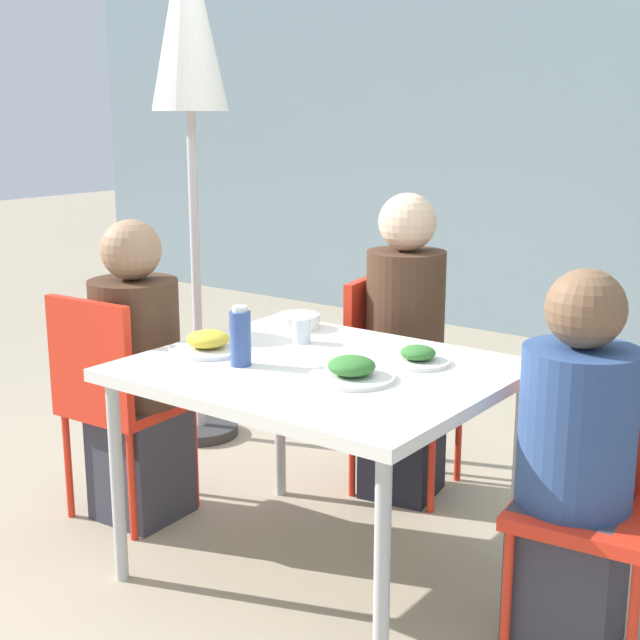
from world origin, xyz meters
name	(u,v)px	position (x,y,z in m)	size (l,w,h in m)	color
ground_plane	(320,574)	(0.00, 0.00, 0.00)	(24.00, 24.00, 0.00)	tan
dining_table	(320,383)	(0.00, 0.00, 0.68)	(1.15, 0.97, 0.74)	silver
chair_left	(113,390)	(-0.87, -0.13, 0.52)	(0.42, 0.42, 0.88)	red
person_left	(137,380)	(-0.83, -0.04, 0.55)	(0.33, 0.33, 1.16)	#383842
chair_right	(599,477)	(0.87, 0.17, 0.52)	(0.44, 0.44, 0.88)	red
person_right	(574,477)	(0.83, 0.08, 0.54)	(0.32, 0.32, 1.13)	#383842
chair_far	(390,366)	(-0.21, 0.77, 0.52)	(0.46, 0.46, 0.88)	red
person_far	(404,353)	(-0.13, 0.73, 0.60)	(0.32, 0.32, 1.23)	black
closed_umbrella	(189,48)	(-1.26, 0.73, 1.80)	(0.36, 0.36, 2.37)	#333333
plate_0	(418,357)	(0.24, 0.20, 0.76)	(0.21, 0.21, 0.06)	white
plate_1	(208,344)	(-0.41, -0.09, 0.77)	(0.27, 0.27, 0.07)	white
plate_2	(352,371)	(0.17, -0.07, 0.77)	(0.27, 0.27, 0.07)	white
bottle	(240,337)	(-0.21, -0.15, 0.83)	(0.07, 0.07, 0.20)	#334C8E
drinking_cup	(302,331)	(-0.22, 0.19, 0.78)	(0.07, 0.07, 0.09)	silver
salad_bowl	(298,321)	(-0.37, 0.35, 0.77)	(0.16, 0.16, 0.05)	white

